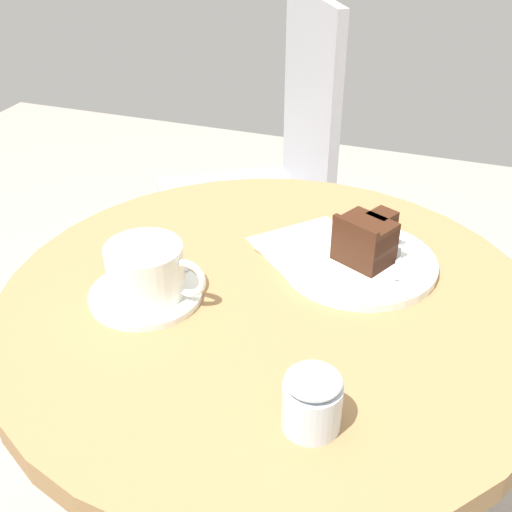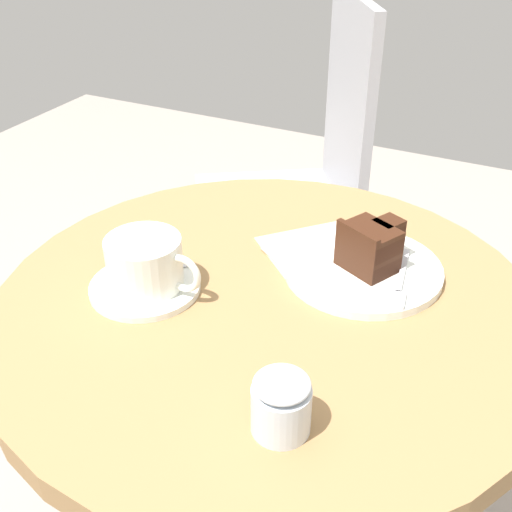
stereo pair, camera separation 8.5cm
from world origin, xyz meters
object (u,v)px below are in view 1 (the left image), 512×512
napkin (316,251)px  cake_slice (367,240)px  fork (398,275)px  sugar_pot (312,400)px  saucer (146,294)px  cake_plate (358,262)px  teaspoon (161,271)px  cafe_chair (275,163)px  coffee_cup (147,269)px

napkin → cake_slice: bearing=-9.9°
fork → sugar_pot: 0.29m
napkin → saucer: bearing=-134.9°
cake_plate → fork: bearing=-23.6°
saucer → teaspoon: (-0.00, 0.05, 0.01)m
napkin → cake_plate: bearing=-12.7°
teaspoon → cafe_chair: bearing=63.9°
saucer → teaspoon: bearing=92.7°
saucer → coffee_cup: bearing=8.0°
fork → cake_plate: bearing=-122.4°
sugar_pot → teaspoon: bearing=144.4°
saucer → napkin: saucer is taller
cafe_chair → sugar_pot: cafe_chair is taller
coffee_cup → sugar_pot: 0.29m
teaspoon → coffee_cup: bearing=-113.6°
coffee_cup → napkin: coffee_cup is taller
saucer → teaspoon: size_ratio=1.55×
cake_slice → cafe_chair: bearing=118.0°
cake_plate → sugar_pot: 0.31m
teaspoon → fork: 0.32m
teaspoon → cake_slice: bearing=-7.0°
coffee_cup → cafe_chair: 0.83m
teaspoon → sugar_pot: sugar_pot is taller
cake_plate → sugar_pot: (0.02, -0.31, 0.03)m
cake_slice → fork: (0.05, -0.03, -0.03)m
fork → napkin: bearing=-116.8°
teaspoon → napkin: 0.23m
saucer → sugar_pot: (0.26, -0.14, 0.03)m
saucer → sugar_pot: sugar_pot is taller
fork → sugar_pot: (-0.04, -0.28, 0.02)m
napkin → teaspoon: bearing=-143.9°
teaspoon → cake_slice: 0.28m
teaspoon → fork: fork is taller
cake_plate → fork: 0.06m
cake_plate → napkin: (-0.07, 0.01, -0.00)m
saucer → cake_slice: (0.25, 0.17, 0.04)m
cake_slice → sugar_pot: 0.31m
saucer → cafe_chair: cafe_chair is taller
fork → sugar_pot: sugar_pot is taller
coffee_cup → sugar_pot: (0.26, -0.14, -0.01)m
teaspoon → cake_slice: size_ratio=0.98×
saucer → coffee_cup: 0.04m
cake_plate → cafe_chair: size_ratio=0.23×
cafe_chair → fork: bearing=-2.5°
sugar_pot → cake_slice: bearing=91.4°
saucer → coffee_cup: coffee_cup is taller
cake_slice → fork: bearing=-28.6°
teaspoon → cake_slice: cake_slice is taller
saucer → cake_slice: cake_slice is taller
coffee_cup → sugar_pot: bearing=-28.9°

